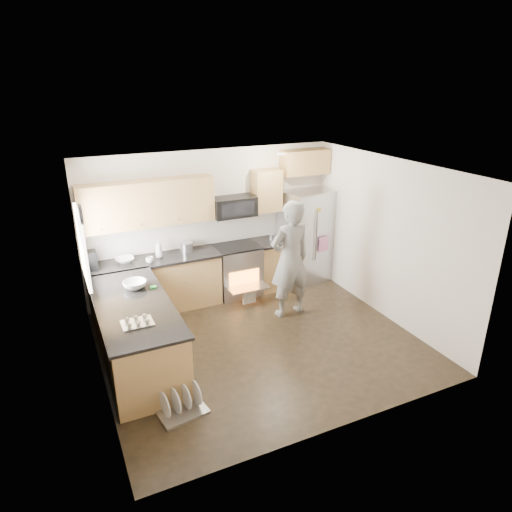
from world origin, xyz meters
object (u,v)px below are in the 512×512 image
stove_range (237,259)px  person (290,260)px  refrigerator (305,237)px  dish_rack (181,405)px

stove_range → person: size_ratio=0.91×
refrigerator → person: size_ratio=0.91×
stove_range → person: person is taller
dish_rack → stove_range: bearing=55.4°
refrigerator → stove_range: bearing=170.3°
refrigerator → person: (-0.94, -1.10, 0.09)m
stove_range → dish_rack: size_ratio=2.89×
stove_range → refrigerator: (1.42, 0.01, 0.21)m
stove_range → person: 1.23m
refrigerator → dish_rack: refrigerator is taller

